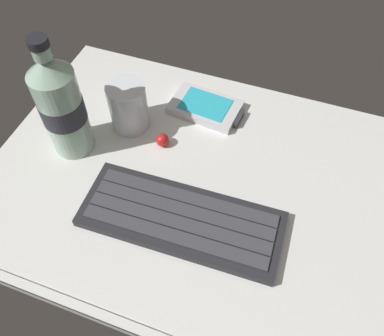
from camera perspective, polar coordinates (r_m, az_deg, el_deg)
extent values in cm
cube|color=silver|center=(63.07, 0.00, -2.14)|extent=(64.00, 48.00, 2.00)
cube|color=silver|center=(53.21, -9.26, -21.27)|extent=(64.00, 1.20, 0.80)
cube|color=#232328|center=(57.77, -1.54, -7.32)|extent=(29.34, 11.93, 1.40)
cube|color=#3D3D42|center=(58.60, -0.51, -4.23)|extent=(26.73, 2.86, 0.30)
cube|color=#3D3D42|center=(57.53, -1.20, -6.00)|extent=(26.73, 2.86, 0.30)
cube|color=#3D3D42|center=(56.53, -1.93, -7.83)|extent=(26.73, 2.86, 0.30)
cube|color=#3D3D42|center=(55.60, -2.68, -9.73)|extent=(26.73, 2.86, 0.30)
cube|color=silver|center=(71.39, 1.90, 8.71)|extent=(12.66, 8.69, 1.40)
cube|color=#2DB7D1|center=(70.86, 1.91, 9.14)|extent=(8.92, 6.69, 0.10)
cube|color=#333338|center=(69.92, 6.72, 7.07)|extent=(1.15, 3.86, 1.12)
cylinder|color=silver|center=(67.28, -9.10, 8.70)|extent=(6.40, 6.40, 8.50)
cylinder|color=yellow|center=(67.97, -8.99, 8.11)|extent=(5.50, 5.50, 6.12)
cylinder|color=#9EC1A8|center=(64.00, -17.80, 7.60)|extent=(6.60, 6.60, 15.00)
cone|color=#9EC1A8|center=(58.27, -20.02, 13.61)|extent=(6.60, 6.60, 2.80)
cylinder|color=#9EC1A8|center=(56.92, -20.68, 15.35)|extent=(2.51, 2.51, 1.80)
cylinder|color=black|center=(56.08, -21.14, 16.53)|extent=(2.77, 2.77, 1.20)
cylinder|color=#2D2D38|center=(63.49, -17.96, 8.07)|extent=(6.73, 6.73, 3.80)
sphere|color=red|center=(65.85, -4.26, 4.01)|extent=(2.20, 2.20, 2.20)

